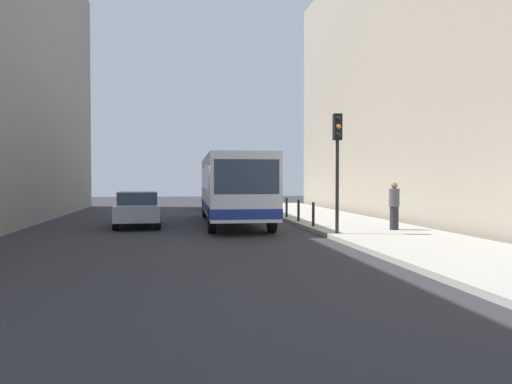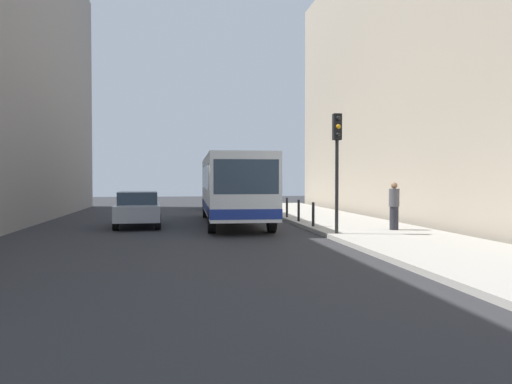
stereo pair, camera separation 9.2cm
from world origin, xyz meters
name	(u,v)px [view 2 (the right image)]	position (x,y,z in m)	size (l,w,h in m)	color
ground_plane	(228,233)	(0.00, 0.00, 0.00)	(80.00, 80.00, 0.00)	#2D2D30
sidewalk	(367,229)	(5.40, 0.00, 0.07)	(4.40, 40.00, 0.15)	#ADA89E
building_right	(458,66)	(11.50, 4.00, 7.45)	(7.00, 32.00, 14.90)	#B2A38C
bus	(233,185)	(0.64, 4.12, 1.73)	(2.80, 11.08, 3.00)	white
car_beside_bus	(138,208)	(-3.51, 3.31, 0.78)	(2.03, 4.48, 1.48)	#A5A8AD
car_behind_bus	(221,198)	(1.00, 14.61, 0.78)	(1.93, 4.44, 1.48)	black
traffic_light	(337,150)	(3.55, -2.02, 3.01)	(0.28, 0.33, 4.10)	black
bollard_near	(313,214)	(3.45, 0.68, 0.62)	(0.11, 0.11, 0.95)	black
bollard_mid	(299,210)	(3.45, 3.12, 0.62)	(0.11, 0.11, 0.95)	black
bollard_far	(287,207)	(3.45, 5.57, 0.62)	(0.11, 0.11, 0.95)	black
pedestrian_near_signal	(394,206)	(6.03, -1.10, 1.03)	(0.38, 0.38, 1.75)	#26262D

